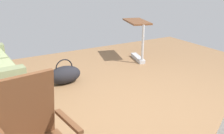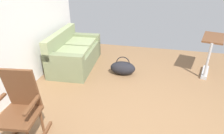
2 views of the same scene
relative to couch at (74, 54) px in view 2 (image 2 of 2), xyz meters
The scene contains 5 objects.
ground_plane 2.55m from the couch, 130.41° to the right, with size 6.60×6.60×0.00m, color olive.
couch is the anchor object (origin of this frame).
rocking_chair 2.33m from the couch, behind, with size 0.81×0.57×1.05m.
overbed_table 3.08m from the couch, 84.07° to the right, with size 0.88×0.60×0.84m.
duffel_bag 1.24m from the couch, 97.73° to the right, with size 0.33×0.57×0.43m.
Camera 2 is at (-2.34, 0.09, 2.12)m, focal length 30.99 mm.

